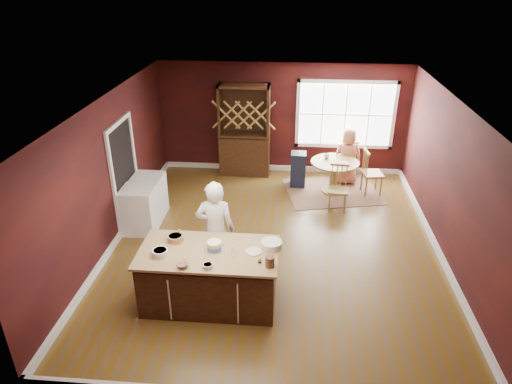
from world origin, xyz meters
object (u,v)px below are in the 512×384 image
(dining_table, at_px, (334,170))
(chair_north, at_px, (346,159))
(seated_woman, at_px, (347,156))
(dryer, at_px, (149,195))
(high_chair, at_px, (298,169))
(chair_east, at_px, (373,172))
(washer, at_px, (140,210))
(hutch, at_px, (244,131))
(baker, at_px, (215,230))
(layer_cake, at_px, (214,245))
(chair_south, at_px, (338,188))
(kitchen_island, at_px, (210,278))
(toddler, at_px, (302,152))

(dining_table, bearing_deg, chair_north, 67.58)
(seated_woman, bearing_deg, dryer, 21.10)
(high_chair, bearing_deg, chair_east, -8.20)
(chair_east, distance_m, washer, 5.15)
(chair_north, distance_m, hutch, 2.56)
(baker, height_order, layer_cake, baker)
(hutch, xyz_separation_m, washer, (-1.73, -2.94, -0.66))
(dining_table, relative_size, hutch, 0.48)
(high_chair, bearing_deg, baker, -109.58)
(dining_table, relative_size, baker, 0.63)
(baker, relative_size, hutch, 0.77)
(baker, xyz_separation_m, washer, (-1.71, 1.29, -0.41))
(baker, bearing_deg, dryer, -52.33)
(high_chair, bearing_deg, washer, -141.98)
(chair_north, bearing_deg, chair_south, 52.08)
(hutch, bearing_deg, high_chair, -25.18)
(kitchen_island, xyz_separation_m, high_chair, (1.33, 4.30, -0.01))
(chair_north, height_order, high_chair, chair_north)
(baker, xyz_separation_m, hutch, (0.02, 4.23, 0.26))
(chair_south, height_order, chair_north, chair_south)
(toddler, height_order, hutch, hutch)
(chair_north, xyz_separation_m, high_chair, (-1.15, -0.55, -0.06))
(chair_north, bearing_deg, dryer, 0.48)
(seated_woman, height_order, washer, seated_woman)
(baker, height_order, chair_north, baker)
(chair_south, xyz_separation_m, high_chair, (-0.84, 1.13, -0.07))
(chair_south, height_order, dryer, chair_south)
(baker, xyz_separation_m, chair_south, (2.18, 2.48, -0.36))
(layer_cake, relative_size, washer, 0.33)
(kitchen_island, relative_size, seated_woman, 1.52)
(hutch, distance_m, dryer, 2.96)
(seated_woman, height_order, hutch, hutch)
(kitchen_island, relative_size, dining_table, 1.91)
(chair_south, xyz_separation_m, chair_north, (0.31, 1.68, -0.01))
(chair_south, xyz_separation_m, washer, (-3.90, -1.19, -0.05))
(kitchen_island, bearing_deg, washer, 130.99)
(dining_table, distance_m, chair_east, 0.86)
(layer_cake, relative_size, chair_south, 0.30)
(washer, bearing_deg, dryer, 90.00)
(chair_east, relative_size, hutch, 0.48)
(baker, distance_m, toddler, 3.95)
(baker, height_order, dryer, baker)
(layer_cake, height_order, chair_south, layer_cake)
(dining_table, height_order, seated_woman, seated_woman)
(chair_east, height_order, chair_north, chair_east)
(kitchen_island, relative_size, chair_south, 2.07)
(layer_cake, relative_size, hutch, 0.14)
(hutch, height_order, dryer, hutch)
(chair_east, relative_size, high_chair, 1.24)
(dining_table, distance_m, high_chair, 0.86)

